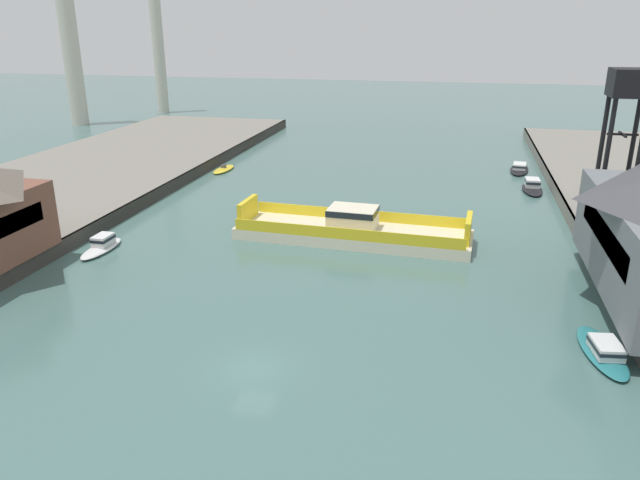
# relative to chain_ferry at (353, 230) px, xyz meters

# --- Properties ---
(ground_plane) EXTENTS (400.00, 400.00, 0.00)m
(ground_plane) POSITION_rel_chain_ferry_xyz_m (-1.89, -24.94, -1.03)
(ground_plane) COLOR #476B66
(chain_ferry) EXTENTS (23.44, 7.51, 3.34)m
(chain_ferry) POSITION_rel_chain_ferry_xyz_m (0.00, 0.00, 0.00)
(chain_ferry) COLOR beige
(chain_ferry) RESTS_ON ground
(moored_boat_near_left) EXTENTS (2.59, 6.96, 1.50)m
(moored_boat_near_left) POSITION_rel_chain_ferry_xyz_m (19.26, 23.60, -0.47)
(moored_boat_near_left) COLOR black
(moored_boat_near_left) RESTS_ON ground
(moored_boat_near_right) EXTENTS (3.48, 8.22, 1.26)m
(moored_boat_near_right) POSITION_rel_chain_ferry_xyz_m (18.53, 34.48, -0.57)
(moored_boat_near_right) COLOR black
(moored_boat_near_right) RESTS_ON ground
(moored_boat_mid_left) EXTENTS (3.27, 7.37, 1.21)m
(moored_boat_mid_left) POSITION_rel_chain_ferry_xyz_m (19.66, -18.47, -0.58)
(moored_boat_mid_left) COLOR #237075
(moored_boat_mid_left) RESTS_ON ground
(moored_boat_mid_right) EXTENTS (2.03, 6.08, 1.44)m
(moored_boat_mid_right) POSITION_rel_chain_ferry_xyz_m (-22.60, -8.21, -0.50)
(moored_boat_mid_right) COLOR white
(moored_boat_mid_right) RESTS_ON ground
(moored_boat_far_left) EXTENTS (2.15, 6.03, 0.89)m
(moored_boat_far_left) POSITION_rel_chain_ferry_xyz_m (-23.51, 25.40, -0.82)
(moored_boat_far_left) COLOR yellow
(moored_boat_far_left) RESTS_ON ground
(crane_tower) EXTENTS (3.61, 3.61, 14.90)m
(crane_tower) POSITION_rel_chain_ferry_xyz_m (24.61, 6.00, 12.39)
(crane_tower) COLOR black
(crane_tower) RESTS_ON quay_right
(bollard_left_aft) EXTENTS (0.32, 0.32, 0.71)m
(bollard_left_aft) POSITION_rel_chain_ferry_xyz_m (-26.06, -14.63, 0.89)
(bollard_left_aft) COLOR black
(bollard_left_aft) RESTS_ON quay_left
(bollard_right_aft) EXTENTS (0.32, 0.32, 0.71)m
(bollard_right_aft) POSITION_rel_chain_ferry_xyz_m (22.29, -15.43, 0.89)
(bollard_right_aft) COLOR black
(bollard_right_aft) RESTS_ON quay_right
(bollard_left_far) EXTENTS (0.32, 0.32, 0.71)m
(bollard_left_far) POSITION_rel_chain_ferry_xyz_m (-26.06, -10.27, 0.89)
(bollard_left_far) COLOR black
(bollard_left_far) RESTS_ON quay_left
(bollard_right_far) EXTENTS (0.32, 0.32, 0.71)m
(bollard_right_far) POSITION_rel_chain_ferry_xyz_m (22.29, -10.97, 0.89)
(bollard_right_far) COLOR black
(bollard_right_far) RESTS_ON quay_right
(smokestack_distant_a) EXTENTS (3.79, 3.79, 35.99)m
(smokestack_distant_a) POSITION_rel_chain_ferry_xyz_m (-68.55, 58.47, 18.00)
(smokestack_distant_a) COLOR beige
(smokestack_distant_a) RESTS_ON ground
(smokestack_distant_b) EXTENTS (2.84, 2.84, 32.88)m
(smokestack_distant_b) POSITION_rel_chain_ferry_xyz_m (-59.74, 79.12, 16.43)
(smokestack_distant_b) COLOR beige
(smokestack_distant_b) RESTS_ON ground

